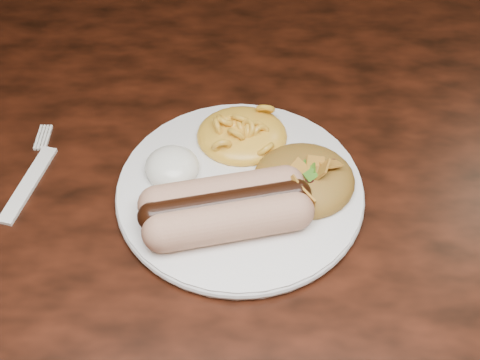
{
  "coord_description": "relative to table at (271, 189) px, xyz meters",
  "views": [
    {
      "loc": [
        -0.02,
        -0.5,
        1.24
      ],
      "look_at": [
        -0.03,
        -0.09,
        0.77
      ],
      "focal_mm": 50.0,
      "sensor_mm": 36.0,
      "label": 1
    }
  ],
  "objects": [
    {
      "name": "mac_and_cheese",
      "position": [
        -0.03,
        -0.02,
        0.12
      ],
      "size": [
        0.1,
        0.09,
        0.04
      ],
      "primitive_type": "ellipsoid",
      "rotation": [
        0.0,
        0.0,
        -0.13
      ],
      "color": "#F8A840",
      "rests_on": "plate"
    },
    {
      "name": "fork",
      "position": [
        -0.24,
        -0.08,
        0.09
      ],
      "size": [
        0.06,
        0.16,
        0.0
      ],
      "primitive_type": "cube",
      "rotation": [
        0.0,
        0.0,
        -0.23
      ],
      "color": "white",
      "rests_on": "table"
    },
    {
      "name": "plate",
      "position": [
        -0.03,
        -0.09,
        0.1
      ],
      "size": [
        0.24,
        0.24,
        0.01
      ],
      "primitive_type": "cylinder",
      "rotation": [
        0.0,
        0.0,
        -0.02
      ],
      "color": "white",
      "rests_on": "table"
    },
    {
      "name": "table",
      "position": [
        0.0,
        0.0,
        0.0
      ],
      "size": [
        1.6,
        0.9,
        0.75
      ],
      "color": "#40170A",
      "rests_on": "floor"
    },
    {
      "name": "hotdog",
      "position": [
        -0.05,
        -0.13,
        0.12
      ],
      "size": [
        0.13,
        0.09,
        0.04
      ],
      "rotation": [
        0.0,
        0.0,
        0.23
      ],
      "color": "tan",
      "rests_on": "plate"
    },
    {
      "name": "taco_salad",
      "position": [
        0.03,
        -0.08,
        0.12
      ],
      "size": [
        0.1,
        0.09,
        0.04
      ],
      "rotation": [
        0.0,
        0.0,
        -0.04
      ],
      "color": "#BB5118",
      "rests_on": "plate"
    },
    {
      "name": "sour_cream",
      "position": [
        -0.1,
        -0.07,
        0.12
      ],
      "size": [
        0.07,
        0.07,
        0.03
      ],
      "primitive_type": "ellipsoid",
      "rotation": [
        0.0,
        0.0,
        -0.28
      ],
      "color": "white",
      "rests_on": "plate"
    }
  ]
}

